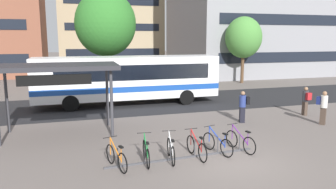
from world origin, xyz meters
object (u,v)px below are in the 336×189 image
at_px(commuter_red_pack_0, 306,99).
at_px(parked_bicycle_green_1, 146,153).
at_px(transit_shelter, 56,70).
at_px(commuter_black_pack_1, 243,105).
at_px(street_tree_1, 244,38).
at_px(city_bus, 127,78).
at_px(parked_bicycle_purple_5, 240,141).
at_px(commuter_navy_pack_2, 323,105).
at_px(parked_bicycle_white_2, 171,150).
at_px(street_tree_0, 106,24).
at_px(parked_bicycle_orange_0, 116,158).
at_px(parked_bicycle_red_3, 196,148).
at_px(parked_bicycle_blue_4, 217,144).

bearing_deg(commuter_red_pack_0, parked_bicycle_green_1, 113.68).
bearing_deg(commuter_red_pack_0, transit_shelter, 90.06).
height_order(commuter_black_pack_1, street_tree_1, street_tree_1).
distance_m(city_bus, parked_bicycle_green_1, 10.73).
distance_m(parked_bicycle_purple_5, commuter_navy_pack_2, 6.49).
height_order(parked_bicycle_green_1, parked_bicycle_white_2, same).
distance_m(commuter_red_pack_0, street_tree_0, 16.75).
relative_size(parked_bicycle_green_1, parked_bicycle_white_2, 1.00).
xyz_separation_m(parked_bicycle_purple_5, commuter_black_pack_1, (2.31, 3.88, 0.58)).
relative_size(parked_bicycle_orange_0, parked_bicycle_purple_5, 0.99).
bearing_deg(commuter_navy_pack_2, commuter_red_pack_0, 128.86).
height_order(parked_bicycle_green_1, street_tree_0, street_tree_0).
bearing_deg(commuter_black_pack_1, parked_bicycle_green_1, 45.41).
height_order(commuter_black_pack_1, commuter_navy_pack_2, commuter_navy_pack_2).
distance_m(parked_bicycle_white_2, commuter_navy_pack_2, 9.32).
bearing_deg(parked_bicycle_green_1, parked_bicycle_red_3, -84.10).
distance_m(transit_shelter, street_tree_1, 21.63).
bearing_deg(parked_bicycle_orange_0, parked_bicycle_green_1, -98.21).
relative_size(parked_bicycle_green_1, commuter_navy_pack_2, 0.99).
xyz_separation_m(parked_bicycle_green_1, commuter_black_pack_1, (6.16, 4.07, 0.58)).
bearing_deg(transit_shelter, commuter_black_pack_1, -1.90).
xyz_separation_m(city_bus, parked_bicycle_green_1, (-1.15, -10.58, -1.39)).
bearing_deg(commuter_black_pack_1, parked_bicycle_blue_4, 61.60).
bearing_deg(parked_bicycle_red_3, parked_bicycle_orange_0, 88.96).
relative_size(city_bus, street_tree_1, 1.86).
bearing_deg(parked_bicycle_blue_4, commuter_navy_pack_2, -87.93).
height_order(parked_bicycle_purple_5, transit_shelter, transit_shelter).
relative_size(parked_bicycle_orange_0, street_tree_1, 0.26).
relative_size(city_bus, parked_bicycle_orange_0, 7.22).
distance_m(parked_bicycle_purple_5, commuter_black_pack_1, 4.55).
relative_size(parked_bicycle_green_1, commuter_black_pack_1, 1.02).
bearing_deg(street_tree_0, commuter_black_pack_1, -66.95).
relative_size(parked_bicycle_red_3, transit_shelter, 0.31).
height_order(street_tree_0, street_tree_1, street_tree_0).
relative_size(parked_bicycle_blue_4, transit_shelter, 0.30).
relative_size(parked_bicycle_white_2, street_tree_1, 0.26).
distance_m(parked_bicycle_green_1, transit_shelter, 6.08).
bearing_deg(commuter_black_pack_1, commuter_red_pack_0, -162.81).
bearing_deg(commuter_navy_pack_2, transit_shelter, -134.47).
height_order(parked_bicycle_white_2, commuter_black_pack_1, commuter_black_pack_1).
distance_m(parked_bicycle_orange_0, parked_bicycle_white_2, 2.00).
xyz_separation_m(parked_bicycle_purple_5, commuter_navy_pack_2, (6.02, 2.34, 0.62)).
bearing_deg(parked_bicycle_green_1, street_tree_1, -32.17).
bearing_deg(commuter_red_pack_0, street_tree_1, -14.18).
relative_size(commuter_black_pack_1, street_tree_1, 0.26).
bearing_deg(parked_bicycle_orange_0, parked_bicycle_purple_5, -102.00).
bearing_deg(parked_bicycle_purple_5, city_bus, 1.81).
relative_size(parked_bicycle_red_3, street_tree_1, 0.27).
xyz_separation_m(parked_bicycle_purple_5, street_tree_0, (-3.28, 17.01, 5.21)).
height_order(commuter_red_pack_0, commuter_navy_pack_2, commuter_navy_pack_2).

